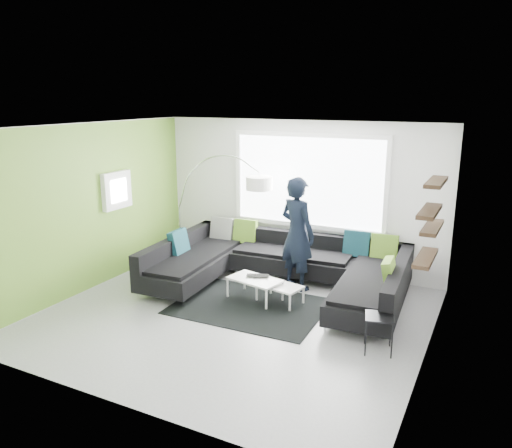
% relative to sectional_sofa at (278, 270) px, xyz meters
% --- Properties ---
extents(ground, '(5.50, 5.50, 0.00)m').
position_rel_sectional_sofa_xyz_m(ground, '(-0.19, -1.17, -0.39)').
color(ground, gray).
rests_on(ground, ground).
extents(room_shell, '(5.54, 5.04, 2.82)m').
position_rel_sectional_sofa_xyz_m(room_shell, '(-0.15, -0.96, 1.42)').
color(room_shell, silver).
rests_on(room_shell, ground).
extents(sectional_sofa, '(4.27, 2.81, 0.89)m').
position_rel_sectional_sofa_xyz_m(sectional_sofa, '(0.00, 0.00, 0.00)').
color(sectional_sofa, black).
rests_on(sectional_sofa, ground).
extents(rug, '(2.35, 1.74, 0.01)m').
position_rel_sectional_sofa_xyz_m(rug, '(-0.14, -0.76, -0.39)').
color(rug, black).
rests_on(rug, ground).
extents(coffee_table, '(1.19, 0.84, 0.36)m').
position_rel_sectional_sofa_xyz_m(coffee_table, '(0.01, -0.43, -0.21)').
color(coffee_table, white).
rests_on(coffee_table, ground).
extents(arc_lamp, '(2.07, 0.77, 2.18)m').
position_rel_sectional_sofa_xyz_m(arc_lamp, '(-2.44, 0.67, 0.70)').
color(arc_lamp, silver).
rests_on(arc_lamp, ground).
extents(side_table, '(0.44, 0.44, 0.49)m').
position_rel_sectional_sofa_xyz_m(side_table, '(1.99, -1.27, -0.15)').
color(side_table, black).
rests_on(side_table, ground).
extents(person, '(1.03, 0.95, 1.93)m').
position_rel_sectional_sofa_xyz_m(person, '(0.20, 0.33, 0.58)').
color(person, black).
rests_on(person, ground).
extents(laptop, '(0.53, 0.49, 0.03)m').
position_rel_sectional_sofa_xyz_m(laptop, '(-0.18, -0.41, -0.02)').
color(laptop, black).
rests_on(laptop, coffee_table).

